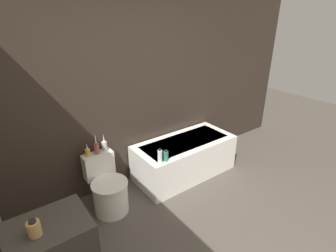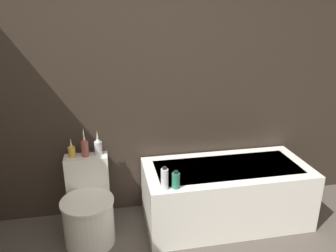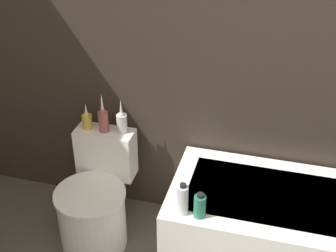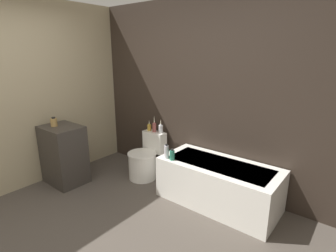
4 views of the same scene
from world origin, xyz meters
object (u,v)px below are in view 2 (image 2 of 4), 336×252
at_px(vase_bronze, 98,146).
at_px(shampoo_bottle_tall, 165,179).
at_px(toilet, 89,210).
at_px(shampoo_bottle_short, 176,180).
at_px(vase_silver, 85,147).
at_px(bathtub, 226,193).
at_px(vase_gold, 72,151).

distance_m(vase_bronze, shampoo_bottle_tall, 0.71).
xyz_separation_m(toilet, shampoo_bottle_short, (0.71, -0.23, 0.34)).
xyz_separation_m(vase_silver, vase_bronze, (0.11, 0.02, -0.01)).
xyz_separation_m(bathtub, shampoo_bottle_short, (-0.53, -0.27, 0.34)).
bearing_deg(toilet, shampoo_bottle_short, -18.23).
relative_size(toilet, vase_bronze, 3.00).
height_order(vase_bronze, shampoo_bottle_short, vase_bronze).
relative_size(vase_silver, shampoo_bottle_short, 1.75).
distance_m(vase_silver, shampoo_bottle_tall, 0.78).
relative_size(toilet, shampoo_bottle_tall, 3.49).
relative_size(bathtub, shampoo_bottle_tall, 7.67).
height_order(toilet, vase_bronze, vase_bronze).
height_order(bathtub, toilet, toilet).
relative_size(shampoo_bottle_tall, shampoo_bottle_short, 1.31).
height_order(toilet, vase_gold, vase_gold).
bearing_deg(vase_gold, shampoo_bottle_tall, -32.63).
bearing_deg(bathtub, toilet, -178.37).
bearing_deg(vase_bronze, vase_silver, -168.93).
relative_size(bathtub, shampoo_bottle_short, 10.06).
distance_m(vase_gold, vase_silver, 0.12).
height_order(vase_silver, shampoo_bottle_short, vase_silver).
bearing_deg(shampoo_bottle_short, vase_bronze, 140.98).
distance_m(vase_gold, shampoo_bottle_tall, 0.87).
xyz_separation_m(shampoo_bottle_tall, shampoo_bottle_short, (0.09, 0.00, -0.02)).
height_order(shampoo_bottle_tall, shampoo_bottle_short, shampoo_bottle_tall).
height_order(vase_gold, vase_silver, vase_silver).
height_order(bathtub, shampoo_bottle_short, shampoo_bottle_short).
distance_m(vase_silver, shampoo_bottle_short, 0.86).
relative_size(vase_gold, shampoo_bottle_short, 1.19).
height_order(toilet, vase_silver, vase_silver).
xyz_separation_m(vase_gold, vase_bronze, (0.22, 0.02, 0.02)).
bearing_deg(shampoo_bottle_tall, toilet, 159.13).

